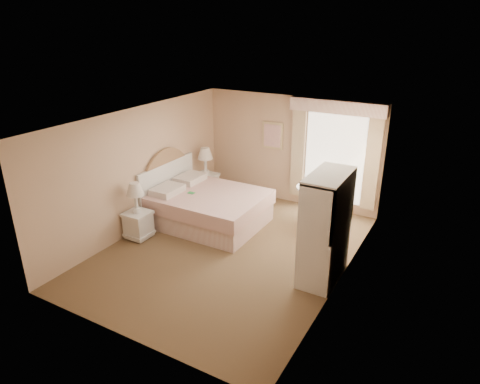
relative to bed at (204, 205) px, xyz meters
The scene contains 9 objects.
room 1.61m from the bed, 34.90° to the right, with size 4.21×5.51×2.51m.
window 3.02m from the bed, 41.01° to the left, with size 2.05×0.22×2.51m.
framed_art 2.36m from the bed, 71.17° to the left, with size 0.52×0.04×0.62m.
bed is the anchor object (origin of this frame).
nightstand_near 1.43m from the bed, 120.74° to the right, with size 0.47×0.47×1.14m.
nightstand_far 1.40m from the bed, 121.43° to the left, with size 0.51×0.51×1.22m.
round_table 2.33m from the bed, 32.69° to the left, with size 0.71×0.71×0.75m.
cafe_chair 2.30m from the bed, 21.65° to the left, with size 0.52×0.52×0.89m.
armoire 3.05m from the bed, 14.87° to the right, with size 0.56×1.11×1.85m.
Camera 1 is at (3.64, -6.07, 4.05)m, focal length 32.00 mm.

